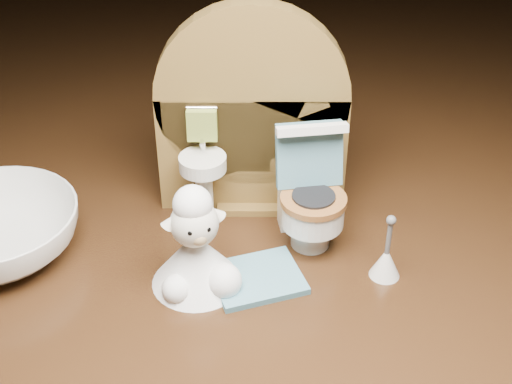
# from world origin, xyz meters

# --- Properties ---
(backdrop_panel) EXTENTS (0.13, 0.05, 0.15)m
(backdrop_panel) POSITION_xyz_m (-0.00, 0.06, 0.07)
(backdrop_panel) COLOR brown
(backdrop_panel) RESTS_ON ground
(toy_toilet) EXTENTS (0.05, 0.06, 0.09)m
(toy_toilet) POSITION_xyz_m (0.04, 0.03, 0.03)
(toy_toilet) COLOR white
(toy_toilet) RESTS_ON ground
(bath_mat) EXTENTS (0.07, 0.06, 0.00)m
(bath_mat) POSITION_xyz_m (0.00, -0.02, 0.00)
(bath_mat) COLOR teal
(bath_mat) RESTS_ON ground
(toilet_brush) EXTENTS (0.02, 0.02, 0.05)m
(toilet_brush) POSITION_xyz_m (0.08, -0.01, 0.01)
(toilet_brush) COLOR white
(toilet_brush) RESTS_ON ground
(plush_lamb) EXTENTS (0.06, 0.06, 0.07)m
(plush_lamb) POSITION_xyz_m (-0.03, -0.02, 0.03)
(plush_lamb) COLOR white
(plush_lamb) RESTS_ON ground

